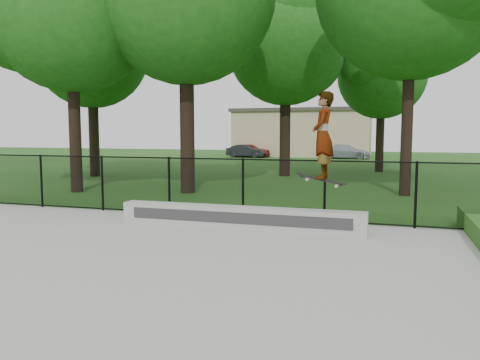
{
  "coord_description": "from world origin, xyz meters",
  "views": [
    {
      "loc": [
        5.34,
        -5.03,
        2.19
      ],
      "look_at": [
        2.45,
        4.2,
        1.2
      ],
      "focal_mm": 35.0,
      "sensor_mm": 36.0,
      "label": 1
    }
  ],
  "objects_px": {
    "car_a": "(250,150)",
    "grind_ledge": "(238,218)",
    "car_b": "(246,151)",
    "car_c": "(345,152)",
    "skater_airborne": "(323,137)"
  },
  "relations": [
    {
      "from": "car_b",
      "to": "car_c",
      "type": "distance_m",
      "value": 8.38
    },
    {
      "from": "grind_ledge",
      "to": "car_a",
      "type": "relative_size",
      "value": 1.55
    },
    {
      "from": "car_a",
      "to": "car_c",
      "type": "bearing_deg",
      "value": -95.94
    },
    {
      "from": "car_b",
      "to": "car_c",
      "type": "bearing_deg",
      "value": -81.93
    },
    {
      "from": "car_a",
      "to": "car_b",
      "type": "xyz_separation_m",
      "value": [
        -0.17,
        -0.53,
        -0.05
      ]
    },
    {
      "from": "car_c",
      "to": "skater_airborne",
      "type": "distance_m",
      "value": 29.94
    },
    {
      "from": "grind_ledge",
      "to": "skater_airborne",
      "type": "relative_size",
      "value": 2.83
    },
    {
      "from": "grind_ledge",
      "to": "car_a",
      "type": "height_order",
      "value": "car_a"
    },
    {
      "from": "car_a",
      "to": "car_c",
      "type": "distance_m",
      "value": 8.19
    },
    {
      "from": "car_b",
      "to": "car_c",
      "type": "xyz_separation_m",
      "value": [
        8.35,
        0.7,
        0.03
      ]
    },
    {
      "from": "car_b",
      "to": "skater_airborne",
      "type": "relative_size",
      "value": 1.58
    },
    {
      "from": "car_a",
      "to": "car_b",
      "type": "height_order",
      "value": "car_a"
    },
    {
      "from": "grind_ledge",
      "to": "car_b",
      "type": "height_order",
      "value": "car_b"
    },
    {
      "from": "car_a",
      "to": "grind_ledge",
      "type": "bearing_deg",
      "value": -171.42
    },
    {
      "from": "skater_airborne",
      "to": "grind_ledge",
      "type": "bearing_deg",
      "value": 179.44
    }
  ]
}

